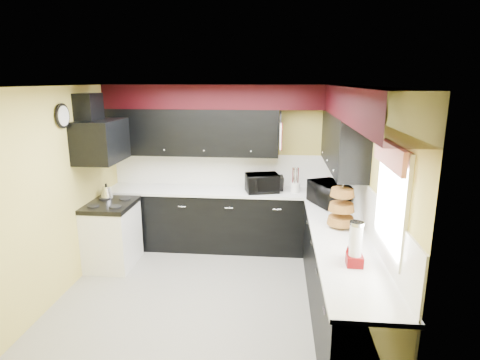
{
  "coord_description": "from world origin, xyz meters",
  "views": [
    {
      "loc": [
        0.79,
        -4.33,
        2.56
      ],
      "look_at": [
        0.29,
        0.89,
        1.25
      ],
      "focal_mm": 30.0,
      "sensor_mm": 36.0,
      "label": 1
    }
  ],
  "objects_px": {
    "toaster_oven": "(262,183)",
    "knife_block": "(279,183)",
    "utensil_crock": "(295,187)",
    "kettle": "(106,192)",
    "microwave": "(329,193)"
  },
  "relations": [
    {
      "from": "toaster_oven",
      "to": "knife_block",
      "type": "distance_m",
      "value": 0.27
    },
    {
      "from": "microwave",
      "to": "utensil_crock",
      "type": "bearing_deg",
      "value": 11.89
    },
    {
      "from": "toaster_oven",
      "to": "utensil_crock",
      "type": "distance_m",
      "value": 0.49
    },
    {
      "from": "microwave",
      "to": "kettle",
      "type": "xyz_separation_m",
      "value": [
        -3.13,
        0.08,
        -0.09
      ]
    },
    {
      "from": "utensil_crock",
      "to": "kettle",
      "type": "height_order",
      "value": "same"
    },
    {
      "from": "microwave",
      "to": "utensil_crock",
      "type": "distance_m",
      "value": 0.71
    },
    {
      "from": "microwave",
      "to": "knife_block",
      "type": "bearing_deg",
      "value": 21.96
    },
    {
      "from": "knife_block",
      "to": "toaster_oven",
      "type": "bearing_deg",
      "value": -170.45
    },
    {
      "from": "knife_block",
      "to": "kettle",
      "type": "bearing_deg",
      "value": -176.54
    },
    {
      "from": "toaster_oven",
      "to": "knife_block",
      "type": "bearing_deg",
      "value": 3.49
    },
    {
      "from": "utensil_crock",
      "to": "kettle",
      "type": "bearing_deg",
      "value": -169.87
    },
    {
      "from": "toaster_oven",
      "to": "kettle",
      "type": "distance_m",
      "value": 2.26
    },
    {
      "from": "toaster_oven",
      "to": "knife_block",
      "type": "xyz_separation_m",
      "value": [
        0.26,
        0.08,
        -0.02
      ]
    },
    {
      "from": "microwave",
      "to": "kettle",
      "type": "bearing_deg",
      "value": 63.66
    },
    {
      "from": "utensil_crock",
      "to": "kettle",
      "type": "xyz_separation_m",
      "value": [
        -2.71,
        -0.48,
        -0.01
      ]
    }
  ]
}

